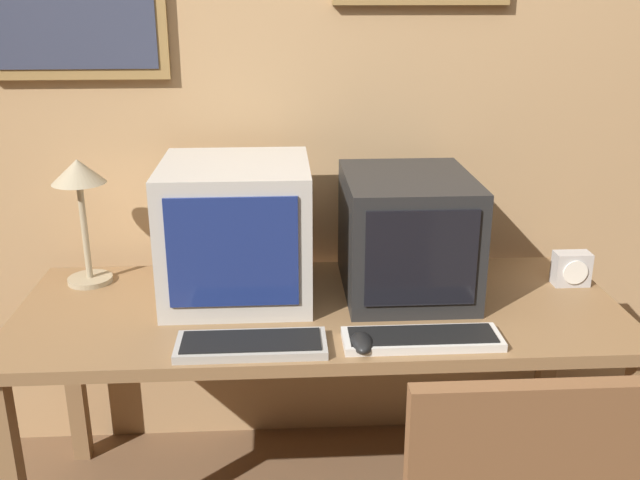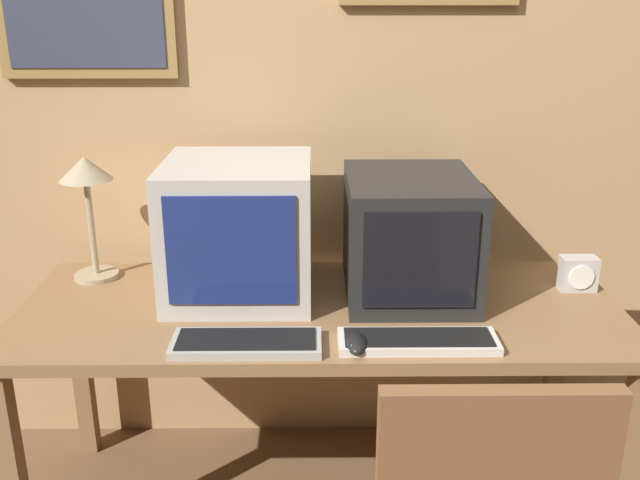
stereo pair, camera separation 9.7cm
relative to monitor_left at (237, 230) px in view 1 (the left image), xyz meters
name	(u,v)px [view 1 (the left image)]	position (x,y,z in m)	size (l,w,h in m)	color
wall_back	(311,80)	(0.24, 0.34, 0.40)	(8.00, 0.08, 2.60)	tan
desk	(320,328)	(0.24, -0.10, -0.28)	(1.76, 0.70, 0.71)	olive
monitor_left	(237,230)	(0.00, 0.00, 0.00)	(0.43, 0.43, 0.41)	#B7B2A8
monitor_right	(407,234)	(0.51, 0.00, -0.02)	(0.37, 0.46, 0.36)	black
keyboard_main	(251,345)	(0.05, -0.36, -0.19)	(0.39, 0.15, 0.03)	#A8A399
keyboard_side	(422,339)	(0.49, -0.35, -0.19)	(0.42, 0.13, 0.03)	beige
mouse_near_keyboard	(362,343)	(0.33, -0.38, -0.18)	(0.06, 0.11, 0.04)	black
desk_clock	(571,269)	(1.03, 0.01, -0.15)	(0.11, 0.07, 0.11)	#B7B2AD
desk_lamp	(80,189)	(-0.48, 0.12, 0.10)	(0.16, 0.16, 0.40)	tan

